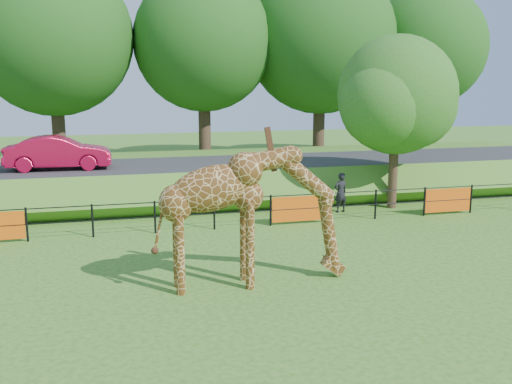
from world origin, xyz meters
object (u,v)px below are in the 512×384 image
(visitor, at_px, (341,193))
(tree_east, at_px, (398,100))
(giraffe, at_px, (253,216))
(car_red, at_px, (59,153))

(visitor, xyz_separation_m, tree_east, (2.41, 0.27, 3.51))
(giraffe, relative_size, visitor, 3.15)
(car_red, height_order, tree_east, tree_east)
(car_red, bearing_deg, giraffe, -152.98)
(visitor, relative_size, tree_east, 0.23)
(giraffe, xyz_separation_m, visitor, (5.20, 6.84, -0.97))
(giraffe, distance_m, car_red, 12.48)
(giraffe, relative_size, car_red, 1.17)
(giraffe, height_order, visitor, giraffe)
(tree_east, bearing_deg, giraffe, -136.92)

